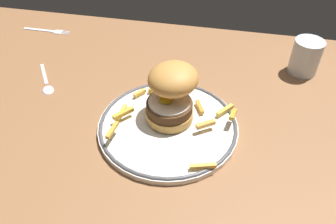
# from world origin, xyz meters

# --- Properties ---
(ground_plane) EXTENTS (1.33, 0.84, 0.04)m
(ground_plane) POSITION_xyz_m (0.00, 0.00, -0.02)
(ground_plane) COLOR brown
(dinner_plate) EXTENTS (0.29, 0.29, 0.02)m
(dinner_plate) POSITION_xyz_m (0.04, -0.03, 0.01)
(dinner_plate) COLOR white
(dinner_plate) RESTS_ON ground_plane
(burger) EXTENTS (0.13, 0.13, 0.12)m
(burger) POSITION_xyz_m (0.05, 0.00, 0.07)
(burger) COLOR gold
(burger) RESTS_ON dinner_plate
(fries_pile) EXTENTS (0.24, 0.21, 0.03)m
(fries_pile) POSITION_xyz_m (0.05, -0.01, 0.03)
(fries_pile) COLOR gold
(fries_pile) RESTS_ON dinner_plate
(water_glass) EXTENTS (0.07, 0.07, 0.09)m
(water_glass) POSITION_xyz_m (0.33, 0.24, 0.04)
(water_glass) COLOR silver
(water_glass) RESTS_ON ground_plane
(fork) EXTENTS (0.14, 0.02, 0.00)m
(fork) POSITION_xyz_m (-0.39, 0.30, 0.00)
(fork) COLOR silver
(fork) RESTS_ON ground_plane
(spoon) EXTENTS (0.09, 0.12, 0.01)m
(spoon) POSITION_xyz_m (-0.26, 0.05, 0.00)
(spoon) COLOR silver
(spoon) RESTS_ON ground_plane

